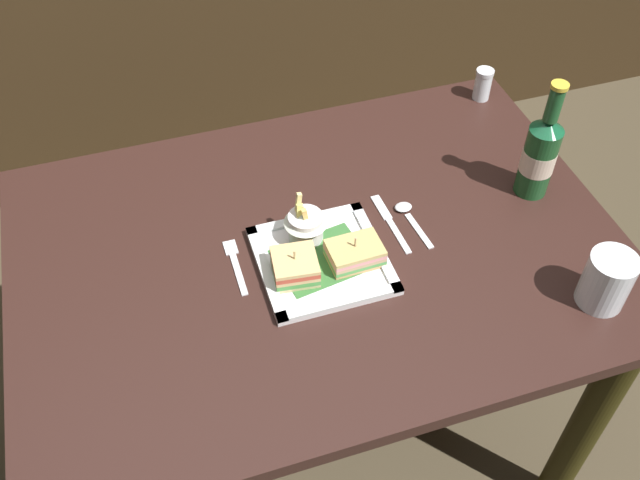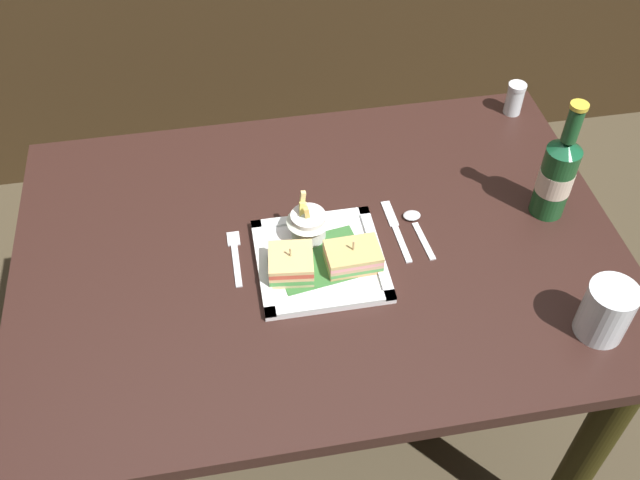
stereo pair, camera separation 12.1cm
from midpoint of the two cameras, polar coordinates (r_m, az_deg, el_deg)
name	(u,v)px [view 1 (the left image)]	position (r m, az deg, el deg)	size (l,w,h in m)	color
ground_plane	(319,435)	(1.98, -1.90, -15.55)	(6.00, 6.00, 0.00)	#443928
dining_table	(318,292)	(1.46, -2.50, -4.35)	(1.16, 0.82, 0.76)	black
square_plate	(322,261)	(1.32, -2.47, -1.80)	(0.23, 0.23, 0.02)	white
sandwich_half_left	(295,267)	(1.28, -4.73, -2.30)	(0.09, 0.09, 0.06)	tan
sandwich_half_right	(355,253)	(1.30, 0.18, -1.21)	(0.10, 0.07, 0.06)	tan
fries_cup	(305,223)	(1.33, -3.79, 1.28)	(0.08, 0.08, 0.10)	silver
beer_bottle	(540,154)	(1.45, 15.01, 6.60)	(0.07, 0.07, 0.26)	#1B4D23
water_glass	(606,282)	(1.31, 19.61, -3.37)	(0.08, 0.08, 0.11)	silver
fork	(235,263)	(1.34, -9.41, -1.99)	(0.02, 0.14, 0.00)	silver
knife	(389,221)	(1.40, 3.16, 1.44)	(0.02, 0.17, 0.00)	silver
spoon	(407,213)	(1.41, 4.64, 2.04)	(0.03, 0.13, 0.01)	silver
salt_shaker	(482,86)	(1.72, 10.96, 12.00)	(0.04, 0.04, 0.08)	silver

